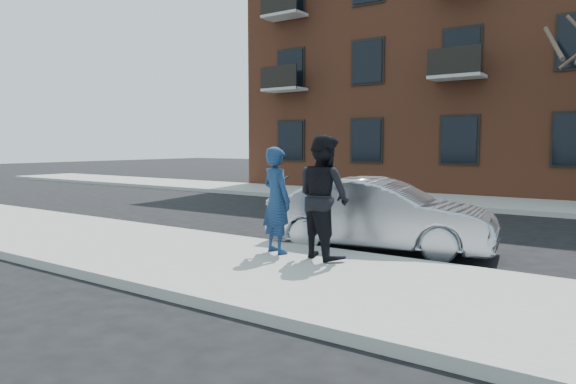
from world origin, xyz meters
The scene contains 9 objects.
ground centered at (0.00, 0.00, 0.00)m, with size 100.00×100.00×0.00m, color black.
near_sidewalk centered at (0.00, -0.25, 0.07)m, with size 50.00×3.50×0.15m, color gray.
near_curb centered at (0.00, 1.55, 0.07)m, with size 50.00×0.10×0.15m, color #999691.
far_sidewalk centered at (0.00, 11.25, 0.07)m, with size 50.00×3.50×0.15m, color gray.
far_curb centered at (0.00, 9.45, 0.07)m, with size 50.00×0.10×0.15m, color #999691.
apartment_building centered at (2.00, 18.00, 6.16)m, with size 24.30×10.30×12.30m.
silver_sedan centered at (1.71, 2.49, 0.69)m, with size 1.46×4.20×1.38m, color #999BA3.
man_hoodie centered at (0.59, 0.68, 1.07)m, with size 0.78×0.65×1.84m.
man_peacoat centered at (1.46, 0.80, 1.17)m, with size 1.21×1.09×2.04m.
Camera 1 is at (5.76, -6.46, 2.03)m, focal length 32.00 mm.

